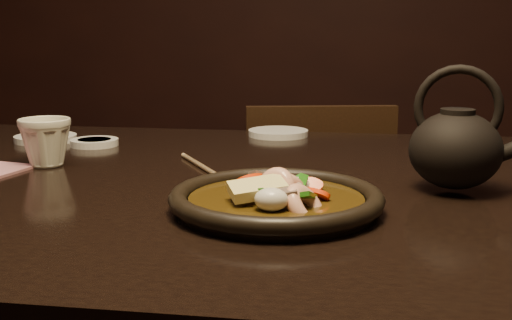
# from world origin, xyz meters

# --- Properties ---
(table) EXTENTS (1.60, 0.90, 0.75)m
(table) POSITION_xyz_m (0.00, 0.00, 0.67)
(table) COLOR black
(table) RESTS_ON floor
(chair) EXTENTS (0.44, 0.44, 0.79)m
(chair) POSITION_xyz_m (0.25, 0.71, 0.43)
(chair) COLOR black
(chair) RESTS_ON floor
(plate) EXTENTS (0.26, 0.26, 0.03)m
(plate) POSITION_xyz_m (0.26, -0.16, 0.76)
(plate) COLOR black
(plate) RESTS_ON table
(stirfry) EXTENTS (0.13, 0.15, 0.06)m
(stirfry) POSITION_xyz_m (0.26, -0.16, 0.77)
(stirfry) COLOR #342309
(stirfry) RESTS_ON plate
(soy_dish) EXTENTS (0.09, 0.09, 0.01)m
(soy_dish) POSITION_xyz_m (-0.13, 0.22, 0.76)
(soy_dish) COLOR white
(soy_dish) RESTS_ON table
(saucer_left) EXTENTS (0.12, 0.12, 0.01)m
(saucer_left) POSITION_xyz_m (-0.24, 0.26, 0.76)
(saucer_left) COLOR white
(saucer_left) RESTS_ON table
(saucer_right) EXTENTS (0.12, 0.12, 0.01)m
(saucer_right) POSITION_xyz_m (0.19, 0.39, 0.76)
(saucer_right) COLOR white
(saucer_right) RESTS_ON table
(tea_cup) EXTENTS (0.10, 0.10, 0.08)m
(tea_cup) POSITION_xyz_m (-0.13, 0.04, 0.79)
(tea_cup) COLOR beige
(tea_cup) RESTS_ON table
(chopsticks) EXTENTS (0.14, 0.22, 0.01)m
(chopsticks) POSITION_xyz_m (0.13, 0.04, 0.75)
(chopsticks) COLOR tan
(chopsticks) RESTS_ON table
(teapot) EXTENTS (0.15, 0.12, 0.16)m
(teapot) POSITION_xyz_m (0.48, -0.03, 0.81)
(teapot) COLOR black
(teapot) RESTS_ON table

